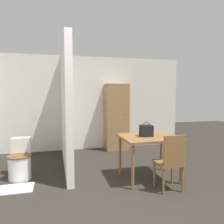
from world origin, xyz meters
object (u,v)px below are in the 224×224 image
Objects in this scene: dining_table at (149,141)px; wooden_chair at (170,161)px; handbag at (146,131)px; wooden_cabinet at (116,117)px; toilet at (20,162)px.

dining_table is 1.09× the size of wooden_chair.
handbag is 0.15× the size of wooden_cabinet.
handbag is at bearing 160.74° from dining_table.
wooden_chair is 2.61m from toilet.
handbag is at bearing 107.49° from wooden_chair.
toilet is 0.39× the size of wooden_cabinet.
dining_table is at bearing -15.05° from toilet.
wooden_chair is 0.70m from handbag.
wooden_cabinet is (2.22, 1.53, 0.59)m from toilet.
wooden_cabinet reaches higher than wooden_chair.
wooden_cabinet reaches higher than dining_table.
wooden_cabinet is at bearing 34.61° from toilet.
handbag is at bearing -14.96° from toilet.
wooden_chair is 1.28× the size of toilet.
handbag is 2.11m from wooden_cabinet.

